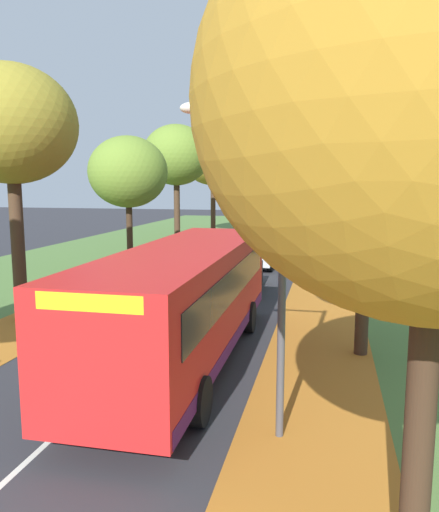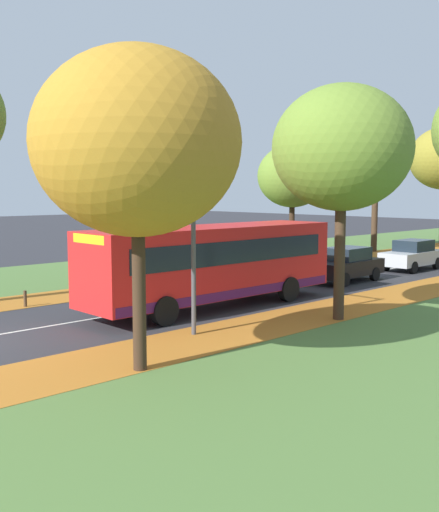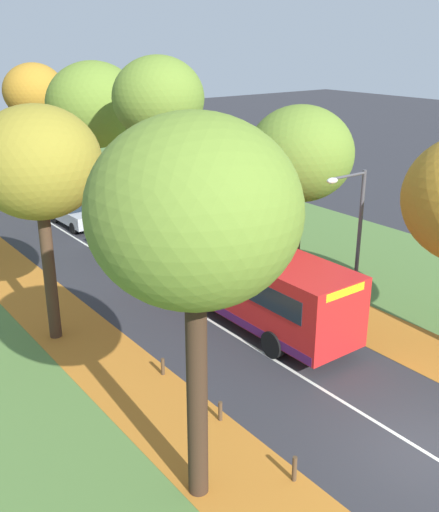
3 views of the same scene
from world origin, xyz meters
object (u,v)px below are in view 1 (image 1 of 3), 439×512
Objects in this scene: tree_right_distant at (341,164)px; tree_right_far at (348,161)px; tree_left_distant at (213,157)px; tree_right_mid at (353,131)px; car_black_lead at (238,272)px; tree_left_far at (176,156)px; bus at (186,297)px; car_silver_following at (258,252)px; tree_right_near at (370,141)px; tree_left_mid at (128,172)px; tree_left_near at (11,126)px; streetlamp_right at (264,232)px.

tree_right_far is at bearing -88.92° from tree_right_distant.
tree_left_distant is 21.12m from tree_right_mid.
tree_right_far reaches higher than tree_right_distant.
tree_left_far is at bearing 117.33° from car_black_lead.
tree_right_far is at bearing 69.60° from car_black_lead.
bus is at bearing -101.82° from tree_right_far.
car_silver_following is (6.33, -16.17, -5.98)m from tree_left_distant.
tree_left_far is 0.82× the size of bus.
tree_right_near is at bearing -60.53° from tree_left_far.
tree_left_mid is at bearing 149.61° from car_black_lead.
tree_left_mid is at bearing -177.49° from tree_right_mid.
tree_left_mid is at bearing -88.04° from tree_left_far.
tree_right_far is at bearing -2.07° from tree_left_far.
tree_left_near is at bearing -117.25° from car_silver_following.
streetlamp_right is 18.59m from car_silver_following.
tree_left_near is 0.89× the size of tree_right_mid.
tree_right_distant is at bearing 86.90° from streetlamp_right.
tree_left_mid is 0.67× the size of bus.
streetlamp_right is (9.44, -25.18, -2.69)m from tree_left_far.
tree_right_mid is at bearing -21.65° from car_silver_following.
tree_right_distant reaches higher than bus.
tree_left_near reaches higher than car_silver_following.
tree_left_near is at bearing 174.42° from tree_right_near.
car_silver_following is at bearing -125.71° from tree_right_far.
tree_left_distant is (0.46, 9.16, 0.36)m from tree_left_far.
tree_left_mid is at bearing 135.55° from tree_right_near.
tree_left_mid is 22.24m from tree_right_distant.
bus is (-4.42, -1.59, -3.91)m from tree_right_near.
streetlamp_right is (8.98, -34.33, -3.05)m from tree_left_distant.
tree_left_mid is 1.16× the size of streetlamp_right.
tree_right_far is 2.07× the size of car_black_lead.
tree_left_far reaches higher than tree_right_near.
car_black_lead is (6.80, -13.16, -5.62)m from tree_left_far.
tree_left_distant is at bearing 104.65° from streetlamp_right.
tree_right_distant is 1.39× the size of streetlamp_right.
tree_left_mid is 0.84× the size of tree_right_distant.
tree_right_far reaches higher than tree_right_near.
car_silver_following is at bearing 158.35° from tree_right_mid.
tree_right_far is 1.06× the size of tree_right_distant.
tree_left_far is 0.97× the size of tree_right_far.
tree_left_far is 11.27m from car_silver_following.
tree_left_distant reaches higher than streetlamp_right.
tree_right_mid reaches higher than tree_left_mid.
bus reaches higher than car_black_lead.
tree_left_distant reaches higher than car_black_lead.
tree_left_far is at bearing 119.47° from tree_right_near.
tree_left_distant is 18.36m from car_silver_following.
car_silver_following is (6.29, 12.21, -5.55)m from tree_left_near.
bus is (6.54, -2.66, -4.66)m from tree_left_near.
tree_left_far reaches higher than tree_right_distant.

